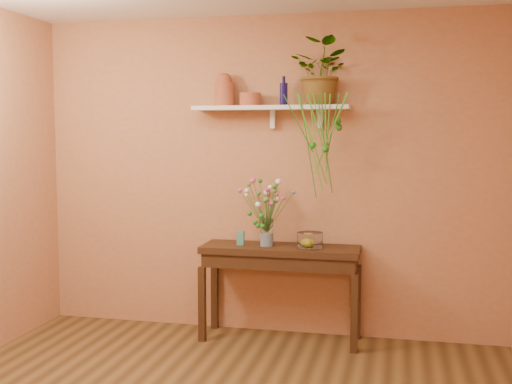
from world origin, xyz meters
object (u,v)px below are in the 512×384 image
(sideboard, at_px, (280,260))
(terracotta_jug, at_px, (225,90))
(glass_vase, at_px, (267,234))
(glass_bowl, at_px, (310,241))
(blue_bottle, at_px, (284,94))
(spider_plant, at_px, (323,72))
(bouquet, at_px, (264,200))

(sideboard, height_order, terracotta_jug, terracotta_jug)
(terracotta_jug, height_order, glass_vase, terracotta_jug)
(sideboard, relative_size, terracotta_jug, 4.68)
(sideboard, bearing_deg, glass_bowl, -4.28)
(blue_bottle, relative_size, spider_plant, 0.45)
(blue_bottle, height_order, bouquet, blue_bottle)
(spider_plant, distance_m, glass_vase, 1.39)
(glass_bowl, bearing_deg, bouquet, -179.55)
(bouquet, bearing_deg, terracotta_jug, 158.28)
(terracotta_jug, xyz_separation_m, glass_bowl, (0.75, -0.15, -1.23))
(terracotta_jug, height_order, bouquet, terracotta_jug)
(terracotta_jug, xyz_separation_m, spider_plant, (0.83, -0.02, 0.13))
(glass_vase, bearing_deg, glass_bowl, -0.22)
(glass_vase, xyz_separation_m, glass_bowl, (0.36, -0.00, -0.04))
(blue_bottle, distance_m, glass_vase, 1.16)
(sideboard, height_order, blue_bottle, blue_bottle)
(terracotta_jug, height_order, blue_bottle, terracotta_jug)
(blue_bottle, xyz_separation_m, glass_vase, (-0.11, -0.13, -1.15))
(terracotta_jug, relative_size, glass_vase, 1.22)
(bouquet, bearing_deg, sideboard, 9.07)
(blue_bottle, bearing_deg, terracotta_jug, 178.95)
(bouquet, bearing_deg, blue_bottle, 46.13)
(terracotta_jug, xyz_separation_m, blue_bottle, (0.51, -0.01, -0.04))
(sideboard, relative_size, glass_vase, 5.70)
(blue_bottle, xyz_separation_m, bouquet, (-0.13, -0.14, -0.87))
(glass_bowl, bearing_deg, blue_bottle, 151.12)
(spider_plant, bearing_deg, bouquet, -163.75)
(blue_bottle, height_order, spider_plant, spider_plant)
(glass_vase, height_order, bouquet, bouquet)
(sideboard, bearing_deg, blue_bottle, 90.24)
(bouquet, distance_m, glass_bowl, 0.50)
(spider_plant, xyz_separation_m, glass_vase, (-0.43, -0.13, -1.32))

